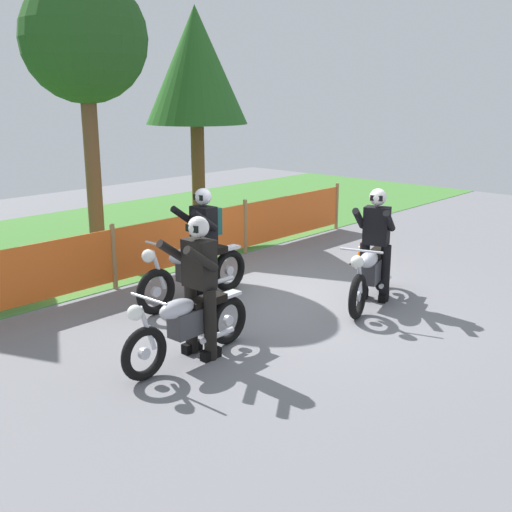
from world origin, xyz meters
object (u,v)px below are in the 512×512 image
at_px(motorcycle_trailing, 194,271).
at_px(motorcycle_third, 371,273).
at_px(rider_third, 376,241).
at_px(motorcycle_lead, 188,325).
at_px(rider_lead, 199,282).
at_px(traffic_cone, 362,251).
at_px(rider_trailing, 204,237).

distance_m(motorcycle_trailing, motorcycle_third, 2.61).
bearing_deg(motorcycle_trailing, rider_third, 134.83).
distance_m(motorcycle_lead, motorcycle_third, 3.20).
xyz_separation_m(motorcycle_trailing, motorcycle_third, (1.71, -1.98, -0.02)).
bearing_deg(rider_lead, motorcycle_lead, 0.57).
relative_size(motorcycle_trailing, rider_lead, 1.25).
xyz_separation_m(motorcycle_trailing, traffic_cone, (3.45, -0.70, -0.23)).
xyz_separation_m(rider_trailing, rider_third, (1.66, -1.92, -0.03)).
relative_size(motorcycle_lead, rider_third, 1.15).
relative_size(rider_trailing, rider_third, 1.00).
height_order(rider_trailing, rider_third, same).
bearing_deg(motorcycle_lead, motorcycle_trailing, -135.64).
bearing_deg(rider_lead, traffic_cone, -172.09).
distance_m(motorcycle_third, rider_lead, 3.05).
height_order(rider_third, traffic_cone, rider_third).
relative_size(motorcycle_lead, motorcycle_third, 0.99).
distance_m(rider_trailing, rider_third, 2.54).
bearing_deg(motorcycle_trailing, rider_lead, 50.05).
bearing_deg(rider_trailing, motorcycle_third, 126.90).
relative_size(rider_lead, rider_third, 1.00).
relative_size(motorcycle_lead, rider_lead, 1.15).
bearing_deg(motorcycle_lead, rider_trailing, -139.80).
distance_m(motorcycle_lead, traffic_cone, 4.98).
height_order(motorcycle_lead, motorcycle_trailing, motorcycle_trailing).
bearing_deg(motorcycle_third, rider_trailing, -70.97).
relative_size(motorcycle_trailing, rider_trailing, 1.25).
bearing_deg(rider_third, rider_trailing, -66.75).
relative_size(motorcycle_lead, motorcycle_trailing, 0.92).
distance_m(motorcycle_third, traffic_cone, 2.17).
xyz_separation_m(motorcycle_lead, rider_trailing, (1.69, 1.52, 0.51)).
bearing_deg(rider_lead, rider_third, 170.91).
relative_size(motorcycle_third, rider_lead, 1.17).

